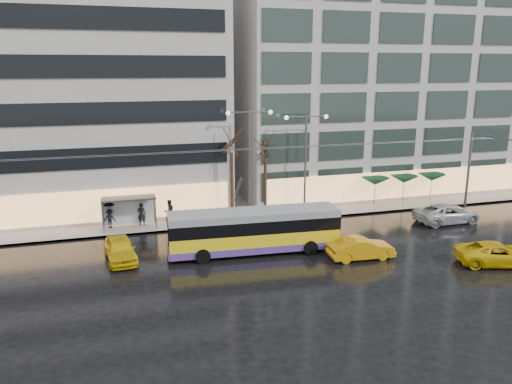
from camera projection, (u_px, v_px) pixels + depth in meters
name	position (u px, v px, depth m)	size (l,w,h in m)	color
ground	(265.00, 268.00, 32.22)	(140.00, 140.00, 0.00)	black
sidewalk	(240.00, 208.00, 45.78)	(80.00, 10.00, 0.15)	gray
kerb	(255.00, 223.00, 41.17)	(80.00, 0.10, 0.15)	slate
building_left	(22.00, 85.00, 42.85)	(34.00, 14.00, 22.00)	#B1AEA9
building_right	(385.00, 67.00, 51.99)	(32.00, 14.00, 25.00)	#B1AEA9
trolleybus	(254.00, 232.00, 34.57)	(12.01, 4.98, 5.51)	yellow
catenary	(247.00, 177.00, 38.85)	(42.24, 5.12, 7.00)	#595B60
bus_shelter	(124.00, 206.00, 39.42)	(4.20, 1.60, 2.51)	#595B60
street_lamp_near	(250.00, 149.00, 41.36)	(3.96, 0.36, 9.03)	#595B60
street_lamp_far	(306.00, 150.00, 42.79)	(3.96, 0.36, 8.53)	#595B60
tree_a	(231.00, 136.00, 40.87)	(3.20, 3.20, 8.40)	black
tree_b	(265.00, 143.00, 42.04)	(3.20, 3.20, 7.70)	black
parasol_a	(375.00, 181.00, 45.67)	(2.50, 2.50, 2.65)	#595B60
parasol_b	(404.00, 179.00, 46.48)	(2.50, 2.50, 2.65)	#595B60
parasol_c	(432.00, 177.00, 47.30)	(2.50, 2.50, 2.65)	#595B60
taxi_a	(120.00, 249.00, 33.33)	(1.85, 4.59, 1.56)	#E2BB0B
taxi_b	(361.00, 248.00, 33.60)	(1.57, 4.49, 1.48)	orange
taxi_c	(498.00, 254.00, 32.63)	(2.42, 5.26, 1.46)	yellow
sedan_silver	(447.00, 213.00, 41.49)	(2.57, 5.57, 1.55)	#B9BABF
pedestrian_a	(141.00, 208.00, 40.14)	(1.16, 1.18, 2.19)	black
pedestrian_b	(169.00, 211.00, 40.95)	(1.17, 1.07, 1.93)	black
pedestrian_c	(110.00, 214.00, 39.50)	(1.15, 1.10, 2.11)	black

